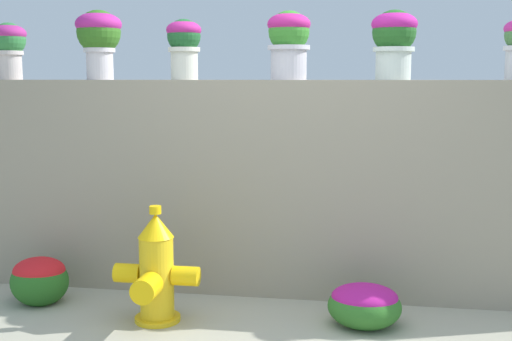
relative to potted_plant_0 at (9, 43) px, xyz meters
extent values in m
cube|color=gray|center=(2.16, -0.04, -1.04)|extent=(4.93, 0.30, 1.54)
cylinder|color=beige|center=(0.00, 0.00, -0.16)|extent=(0.17, 0.17, 0.21)
cylinder|color=beige|center=(0.00, 0.00, -0.07)|extent=(0.20, 0.20, 0.03)
sphere|color=#307A3B|center=(0.00, 0.00, 0.03)|extent=(0.25, 0.25, 0.25)
ellipsoid|color=#AC2A80|center=(0.00, 0.00, 0.07)|extent=(0.26, 0.26, 0.14)
cylinder|color=silver|center=(0.73, -0.05, -0.16)|extent=(0.19, 0.19, 0.23)
cylinder|color=silver|center=(0.73, -0.05, -0.06)|extent=(0.23, 0.23, 0.03)
sphere|color=#316A1E|center=(0.73, -0.05, 0.07)|extent=(0.32, 0.32, 0.32)
ellipsoid|color=#AF2483|center=(0.73, -0.05, 0.13)|extent=(0.33, 0.33, 0.17)
cylinder|color=silver|center=(1.38, -0.08, -0.16)|extent=(0.19, 0.19, 0.23)
cylinder|color=silver|center=(1.38, -0.08, -0.06)|extent=(0.23, 0.23, 0.03)
sphere|color=#1E5A2A|center=(1.38, -0.08, 0.04)|extent=(0.24, 0.24, 0.24)
ellipsoid|color=#AC2178|center=(1.38, -0.08, 0.08)|extent=(0.25, 0.25, 0.13)
cylinder|color=silver|center=(2.11, -0.01, -0.15)|extent=(0.25, 0.25, 0.24)
cylinder|color=silver|center=(2.11, -0.01, -0.05)|extent=(0.30, 0.30, 0.03)
sphere|color=#37842B|center=(2.11, -0.01, 0.06)|extent=(0.29, 0.29, 0.29)
ellipsoid|color=#B72078|center=(2.11, -0.01, 0.11)|extent=(0.30, 0.30, 0.16)
cylinder|color=silver|center=(2.83, -0.01, -0.16)|extent=(0.24, 0.24, 0.22)
cylinder|color=silver|center=(2.83, -0.01, -0.06)|extent=(0.28, 0.28, 0.03)
sphere|color=#235D22|center=(2.83, -0.01, 0.05)|extent=(0.30, 0.30, 0.30)
ellipsoid|color=#B31E86|center=(2.83, -0.01, 0.10)|extent=(0.31, 0.31, 0.16)
cylinder|color=yellow|center=(1.36, -0.73, -1.79)|extent=(0.29, 0.29, 0.03)
cylinder|color=yellow|center=(1.36, -0.73, -1.53)|extent=(0.22, 0.22, 0.55)
cone|color=yellow|center=(1.36, -0.73, -1.18)|extent=(0.23, 0.23, 0.15)
cylinder|color=yellow|center=(1.36, -0.73, -1.08)|extent=(0.08, 0.08, 0.05)
cylinder|color=yellow|center=(1.16, -0.73, -1.50)|extent=(0.17, 0.12, 0.12)
cylinder|color=yellow|center=(1.55, -0.73, -1.50)|extent=(0.17, 0.12, 0.12)
cylinder|color=yellow|center=(1.36, -0.93, -1.53)|extent=(0.15, 0.18, 0.15)
ellipsoid|color=#25601F|center=(0.45, -0.54, -1.66)|extent=(0.40, 0.36, 0.34)
ellipsoid|color=red|center=(0.45, -0.54, -1.58)|extent=(0.36, 0.32, 0.19)
ellipsoid|color=#2F6D25|center=(2.67, -0.60, -1.69)|extent=(0.46, 0.42, 0.28)
ellipsoid|color=#AF1B81|center=(2.67, -0.60, -1.62)|extent=(0.42, 0.37, 0.15)
camera|label=1|loc=(2.63, -4.58, -0.25)|focal=45.45mm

